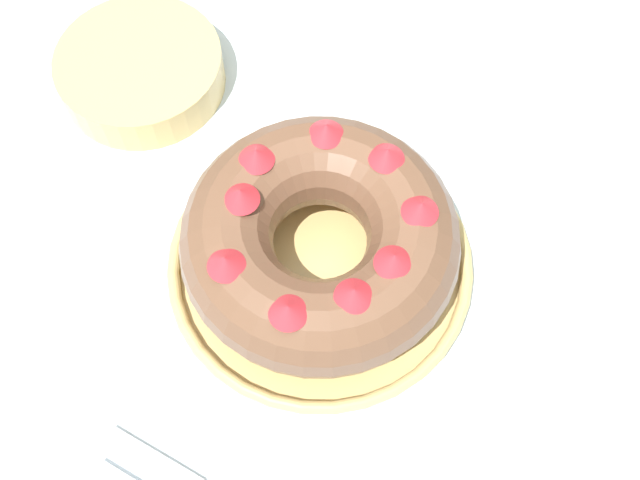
{
  "coord_description": "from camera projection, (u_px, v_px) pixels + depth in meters",
  "views": [
    {
      "loc": [
        -0.27,
        -0.11,
        1.39
      ],
      "look_at": [
        -0.02,
        0.04,
        0.8
      ],
      "focal_mm": 42.0,
      "sensor_mm": 36.0,
      "label": 1
    }
  ],
  "objects": [
    {
      "name": "ground_plane",
      "position": [
        342.0,
        433.0,
        1.38
      ],
      "size": [
        8.0,
        8.0,
        0.0
      ],
      "primitive_type": "plane",
      "color": "gray"
    },
    {
      "name": "dining_table",
      "position": [
        358.0,
        306.0,
        0.8
      ],
      "size": [
        1.13,
        1.29,
        0.73
      ],
      "color": "silver",
      "rests_on": "ground_plane"
    },
    {
      "name": "serving_dish",
      "position": [
        320.0,
        265.0,
        0.72
      ],
      "size": [
        0.29,
        0.29,
        0.03
      ],
      "color": "tan",
      "rests_on": "dining_table"
    },
    {
      "name": "bundt_cake",
      "position": [
        320.0,
        239.0,
        0.67
      ],
      "size": [
        0.25,
        0.25,
        0.1
      ],
      "color": "brown",
      "rests_on": "serving_dish"
    },
    {
      "name": "side_bowl",
      "position": [
        141.0,
        71.0,
        0.81
      ],
      "size": [
        0.18,
        0.18,
        0.04
      ],
      "primitive_type": "cylinder",
      "color": "tan",
      "rests_on": "dining_table"
    }
  ]
}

